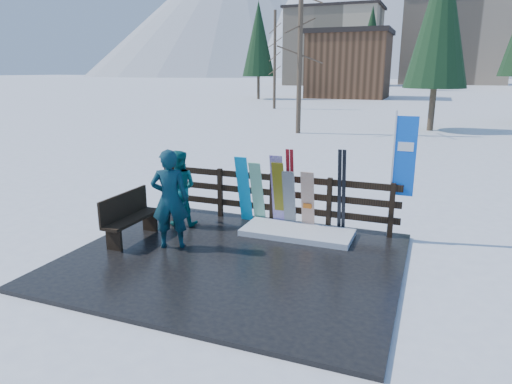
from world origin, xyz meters
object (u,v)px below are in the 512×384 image
at_px(snowboard_4, 289,199).
at_px(snowboard_2, 279,194).
at_px(snowboard_5, 308,201).
at_px(person_front, 170,199).
at_px(snowboard_0, 244,189).
at_px(person_back, 179,188).
at_px(snowboard_3, 278,191).
at_px(rental_flag, 402,161).
at_px(bench, 129,215).
at_px(snowboard_1, 257,193).

bearing_deg(snowboard_4, snowboard_2, -180.00).
bearing_deg(snowboard_5, person_front, -139.19).
bearing_deg(snowboard_0, person_front, -110.99).
distance_m(snowboard_0, person_back, 1.45).
height_order(snowboard_3, snowboard_5, snowboard_3).
bearing_deg(rental_flag, snowboard_3, -173.87).
height_order(rental_flag, person_back, rental_flag).
bearing_deg(snowboard_4, snowboard_5, -0.00).
xyz_separation_m(bench, person_back, (0.46, 1.20, 0.33)).
relative_size(snowboard_1, rental_flag, 0.57).
relative_size(snowboard_0, snowboard_4, 1.20).
xyz_separation_m(snowboard_4, snowboard_5, (0.41, -0.00, 0.01)).
relative_size(snowboard_1, person_back, 0.88).
distance_m(snowboard_1, snowboard_4, 0.75).
bearing_deg(snowboard_1, person_front, -118.96).
xyz_separation_m(snowboard_1, snowboard_4, (0.74, 0.00, -0.07)).
height_order(bench, snowboard_0, snowboard_0).
distance_m(rental_flag, person_front, 4.64).
bearing_deg(snowboard_2, snowboard_5, 0.00).
bearing_deg(snowboard_0, snowboard_3, 0.00).
xyz_separation_m(snowboard_5, person_back, (-2.77, -0.67, 0.19)).
height_order(snowboard_2, person_front, person_front).
xyz_separation_m(bench, person_front, (1.01, -0.04, 0.46)).
xyz_separation_m(bench, snowboard_5, (3.23, 1.87, 0.14)).
relative_size(snowboard_5, person_front, 0.69).
xyz_separation_m(snowboard_3, rental_flag, (2.52, 0.27, 0.79)).
distance_m(snowboard_3, snowboard_5, 0.70).
xyz_separation_m(snowboard_1, rental_flag, (2.99, 0.27, 0.88)).
distance_m(bench, snowboard_4, 3.38).
xyz_separation_m(snowboard_2, snowboard_5, (0.64, 0.00, -0.08)).
relative_size(snowboard_2, rental_flag, 0.58).
bearing_deg(snowboard_2, snowboard_4, 0.00).
bearing_deg(snowboard_3, snowboard_0, 180.00).
bearing_deg(person_back, snowboard_3, -177.24).
xyz_separation_m(snowboard_2, snowboard_3, (-0.04, 0.00, 0.07)).
bearing_deg(person_front, bench, -26.93).
height_order(snowboard_2, snowboard_4, snowboard_2).
distance_m(snowboard_0, snowboard_5, 1.48).
distance_m(bench, rental_flag, 5.60).
height_order(snowboard_0, snowboard_2, snowboard_0).
distance_m(snowboard_0, snowboard_2, 0.84).
distance_m(snowboard_3, person_back, 2.19).
distance_m(snowboard_2, snowboard_4, 0.24).
relative_size(bench, snowboard_3, 0.91).
bearing_deg(person_back, snowboard_4, -179.14).
bearing_deg(person_back, snowboard_1, -172.49).
relative_size(snowboard_1, snowboard_5, 1.12).
distance_m(snowboard_2, rental_flag, 2.64).
bearing_deg(snowboard_2, bench, -144.16).
bearing_deg(snowboard_2, person_back, -162.63).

